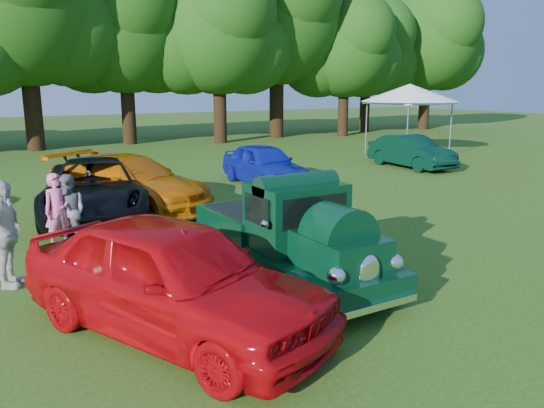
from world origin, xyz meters
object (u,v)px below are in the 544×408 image
canopy_tent (410,93)px  back_car_blue (264,164)px  back_car_black (95,188)px  spectator_pink (58,211)px  hero_pickup (289,238)px  spectator_white (5,235)px  spectator_grey (69,211)px  back_car_orange (129,183)px  back_car_green (411,152)px  red_convertible (173,277)px

canopy_tent → back_car_blue: bearing=-162.1°
back_car_black → spectator_pink: size_ratio=3.39×
hero_pickup → spectator_white: bearing=153.0°
spectator_grey → spectator_white: (-1.38, -1.89, 0.14)m
hero_pickup → back_car_blue: size_ratio=1.09×
back_car_orange → spectator_pink: size_ratio=3.22×
back_car_green → canopy_tent: canopy_tent is taller
spectator_pink → canopy_tent: bearing=7.5°
hero_pickup → back_car_green: 14.60m
back_car_black → spectator_pink: 2.85m
back_car_orange → spectator_pink: spectator_pink is taller
hero_pickup → spectator_pink: bearing=127.6°
spectator_pink → spectator_grey: spectator_pink is taller
spectator_grey → canopy_tent: (17.47, 7.61, 2.27)m
back_car_green → spectator_grey: (-14.71, -4.58, 0.11)m
hero_pickup → back_car_blue: bearing=62.7°
back_car_blue → back_car_green: bearing=4.3°
back_car_black → back_car_orange: size_ratio=1.05×
back_car_blue → spectator_grey: (-7.33, -4.33, 0.08)m
spectator_pink → spectator_white: spectator_white is taller
spectator_pink → canopy_tent: size_ratio=0.35×
back_car_green → spectator_white: (-16.09, -6.47, 0.25)m
back_car_black → spectator_pink: (-1.34, -2.52, 0.05)m
red_convertible → back_car_orange: bearing=53.7°
red_convertible → back_car_black: 7.62m
back_car_black → spectator_grey: size_ratio=3.47×
hero_pickup → spectator_white: (-4.36, 2.22, 0.16)m
hero_pickup → back_car_black: (-1.86, 6.67, -0.01)m
back_car_orange → spectator_grey: 3.59m
back_car_green → back_car_blue: bearing=-175.1°
canopy_tent → back_car_black: bearing=-162.8°
hero_pickup → back_car_orange: (-0.85, 7.00, -0.02)m
spectator_pink → red_convertible: bearing=-98.1°
hero_pickup → back_car_green: hero_pickup is taller
back_car_black → back_car_green: back_car_black is taller
back_car_blue → back_car_black: bearing=-161.8°
back_car_blue → spectator_pink: bearing=-148.1°
canopy_tent → spectator_white: bearing=-153.3°
back_car_green → spectator_pink: spectator_pink is taller
hero_pickup → spectator_pink: size_ratio=2.83×
back_car_green → canopy_tent: size_ratio=0.88×
spectator_pink → spectator_grey: size_ratio=1.02×
canopy_tent → spectator_pink: bearing=-156.8°
hero_pickup → back_car_orange: size_ratio=0.88×
back_car_blue → red_convertible: bearing=-124.0°
back_car_green → spectator_white: spectator_white is taller
red_convertible → spectator_white: bearing=96.0°
back_car_black → spectator_grey: bearing=-99.6°
hero_pickup → canopy_tent: 18.78m
back_car_green → back_car_black: bearing=-168.6°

